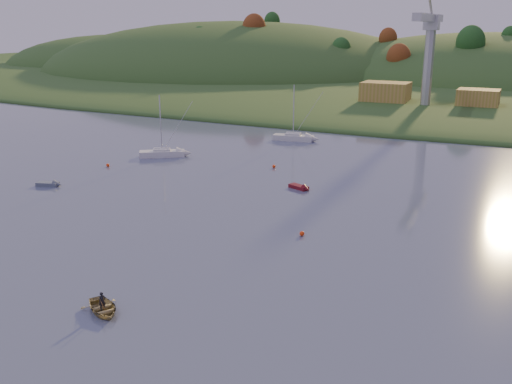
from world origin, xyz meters
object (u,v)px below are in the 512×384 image
at_px(canoe, 103,308).
at_px(grey_dinghy, 52,184).
at_px(sailboat_near, 162,153).
at_px(red_tender, 302,188).
at_px(sailboat_far, 293,137).

xyz_separation_m(canoe, grey_dinghy, (-29.00, 24.23, -0.13)).
bearing_deg(sailboat_near, grey_dinghy, -131.76).
xyz_separation_m(sailboat_near, red_tender, (27.31, -8.02, -0.44)).
relative_size(sailboat_far, canoe, 2.71).
distance_m(sailboat_far, canoe, 67.75).
bearing_deg(canoe, red_tender, 30.38).
bearing_deg(sailboat_far, canoe, -88.72).
bearing_deg(sailboat_far, grey_dinghy, -120.75).
bearing_deg(sailboat_far, sailboat_near, -131.75).
distance_m(sailboat_far, red_tender, 32.54).
bearing_deg(canoe, sailboat_far, 42.66).
distance_m(red_tender, grey_dinghy, 32.91).
xyz_separation_m(sailboat_near, grey_dinghy, (-3.02, -20.79, -0.41)).
bearing_deg(grey_dinghy, sailboat_near, 64.81).
bearing_deg(red_tender, sailboat_far, 137.01).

